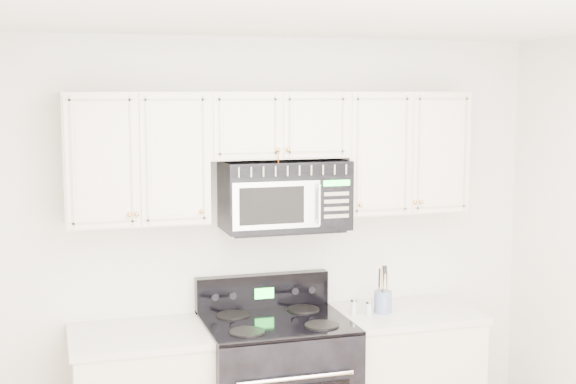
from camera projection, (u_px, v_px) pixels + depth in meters
name	position (u px, v px, depth m)	size (l,w,h in m)	color
room	(377.00, 326.00, 3.35)	(3.51, 3.51, 2.61)	#9B6C4B
upper_cabinets	(274.00, 149.00, 4.78)	(2.44, 0.37, 0.75)	beige
microwave	(285.00, 195.00, 4.80)	(0.75, 0.42, 0.41)	black
utensil_crock	(383.00, 301.00, 4.92)	(0.11, 0.11, 0.29)	slate
shaker_salt	(369.00, 308.00, 4.86)	(0.04, 0.04, 0.09)	#B5B3C8
shaker_pepper	(354.00, 307.00, 4.88)	(0.04, 0.04, 0.10)	#B5B3C8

